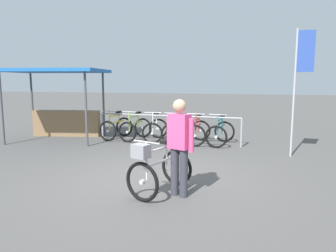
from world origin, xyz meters
The scene contains 12 objects.
ground_plane centered at (0.00, 0.00, 0.00)m, with size 80.00×80.00×0.00m, color #514F4C.
bike_rack_rail centered at (-0.68, 3.53, 0.70)m, with size 4.61×0.24×0.88m.
racked_bike_yellow centered at (-2.53, 3.78, 0.37)m, with size 0.81×1.20×0.98m.
racked_bike_lime centered at (-1.83, 3.76, 0.37)m, with size 0.82×1.18×0.97m.
racked_bike_white centered at (-1.13, 3.73, 0.37)m, with size 0.78×1.18×0.98m.
racked_bike_black centered at (-0.43, 3.70, 0.37)m, with size 0.73×1.14×0.97m.
racked_bike_red centered at (0.27, 3.67, 0.37)m, with size 0.66×1.08×0.97m.
racked_bike_teal centered at (0.97, 3.65, 0.37)m, with size 0.81×1.17×0.97m.
featured_bicycle centered at (0.36, -0.85, 0.45)m, with size 0.98×1.26×0.97m.
person_with_featured_bike centered at (0.74, -0.83, 0.91)m, with size 0.50×0.31×1.64m.
market_stall centered at (-4.34, 3.38, 1.39)m, with size 3.47×2.83×2.30m.
banner_flag centered at (3.00, 2.61, 2.23)m, with size 0.45×0.05×3.20m.
Camera 1 is at (1.89, -5.81, 1.95)m, focal length 33.49 mm.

